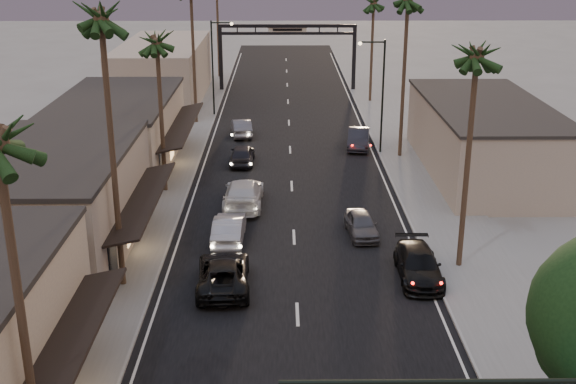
{
  "coord_description": "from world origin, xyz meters",
  "views": [
    {
      "loc": [
        -0.72,
        -10.33,
        16.44
      ],
      "look_at": [
        -0.34,
        28.78,
        2.5
      ],
      "focal_mm": 45.0,
      "sensor_mm": 36.0,
      "label": 1
    }
  ],
  "objects_px": {
    "palm_lb": "(100,10)",
    "oncoming_silver": "(229,229)",
    "streetlight_right": "(379,87)",
    "palm_lc": "(156,36)",
    "oncoming_pickup": "(223,273)",
    "arch": "(287,40)",
    "curbside_black": "(418,265)",
    "palm_ra": "(478,47)",
    "streetlight_left": "(215,60)"
  },
  "relations": [
    {
      "from": "streetlight_right",
      "to": "palm_lb",
      "type": "distance_m",
      "value": 28.89
    },
    {
      "from": "streetlight_left",
      "to": "palm_ra",
      "type": "height_order",
      "value": "palm_ra"
    },
    {
      "from": "palm_lb",
      "to": "palm_ra",
      "type": "xyz_separation_m",
      "value": [
        17.2,
        2.0,
        -1.94
      ]
    },
    {
      "from": "palm_lc",
      "to": "oncoming_pickup",
      "type": "relative_size",
      "value": 2.23
    },
    {
      "from": "palm_lc",
      "to": "streetlight_right",
      "type": "bearing_deg",
      "value": 30.11
    },
    {
      "from": "palm_lb",
      "to": "oncoming_silver",
      "type": "height_order",
      "value": "palm_lb"
    },
    {
      "from": "palm_lc",
      "to": "oncoming_pickup",
      "type": "bearing_deg",
      "value": -70.6
    },
    {
      "from": "palm_ra",
      "to": "oncoming_pickup",
      "type": "bearing_deg",
      "value": -169.58
    },
    {
      "from": "palm_ra",
      "to": "curbside_black",
      "type": "relative_size",
      "value": 2.58
    },
    {
      "from": "oncoming_silver",
      "to": "arch",
      "type": "bearing_deg",
      "value": -93.75
    },
    {
      "from": "oncoming_pickup",
      "to": "curbside_black",
      "type": "distance_m",
      "value": 9.83
    },
    {
      "from": "streetlight_right",
      "to": "curbside_black",
      "type": "distance_m",
      "value": 22.81
    },
    {
      "from": "streetlight_right",
      "to": "oncoming_pickup",
      "type": "xyz_separation_m",
      "value": [
        -10.5,
        -23.24,
        -4.57
      ]
    },
    {
      "from": "palm_lb",
      "to": "oncoming_silver",
      "type": "bearing_deg",
      "value": 47.92
    },
    {
      "from": "oncoming_pickup",
      "to": "palm_lb",
      "type": "bearing_deg",
      "value": -5.66
    },
    {
      "from": "oncoming_silver",
      "to": "curbside_black",
      "type": "distance_m",
      "value": 10.98
    },
    {
      "from": "arch",
      "to": "palm_lb",
      "type": "bearing_deg",
      "value": -100.16
    },
    {
      "from": "streetlight_right",
      "to": "palm_lc",
      "type": "height_order",
      "value": "palm_lc"
    },
    {
      "from": "streetlight_left",
      "to": "oncoming_silver",
      "type": "distance_m",
      "value": 31.07
    },
    {
      "from": "streetlight_right",
      "to": "palm_ra",
      "type": "distance_m",
      "value": 21.94
    },
    {
      "from": "arch",
      "to": "oncoming_silver",
      "type": "distance_m",
      "value": 42.99
    },
    {
      "from": "palm_lc",
      "to": "palm_ra",
      "type": "distance_m",
      "value": 20.99
    },
    {
      "from": "palm_ra",
      "to": "palm_lc",
      "type": "bearing_deg",
      "value": 145.1
    },
    {
      "from": "palm_ra",
      "to": "oncoming_pickup",
      "type": "distance_m",
      "value": 16.36
    },
    {
      "from": "streetlight_right",
      "to": "oncoming_silver",
      "type": "xyz_separation_m",
      "value": [
        -10.61,
        -17.57,
        -4.55
      ]
    },
    {
      "from": "oncoming_pickup",
      "to": "curbside_black",
      "type": "relative_size",
      "value": 1.07
    },
    {
      "from": "curbside_black",
      "to": "oncoming_pickup",
      "type": "bearing_deg",
      "value": -173.77
    },
    {
      "from": "arch",
      "to": "streetlight_right",
      "type": "height_order",
      "value": "streetlight_right"
    },
    {
      "from": "streetlight_left",
      "to": "palm_lb",
      "type": "xyz_separation_m",
      "value": [
        -1.68,
        -36.0,
        8.06
      ]
    },
    {
      "from": "streetlight_left",
      "to": "palm_lc",
      "type": "xyz_separation_m",
      "value": [
        -1.68,
        -22.0,
        5.14
      ]
    },
    {
      "from": "streetlight_right",
      "to": "palm_ra",
      "type": "height_order",
      "value": "palm_ra"
    },
    {
      "from": "oncoming_pickup",
      "to": "arch",
      "type": "bearing_deg",
      "value": -97.17
    },
    {
      "from": "oncoming_pickup",
      "to": "streetlight_left",
      "type": "bearing_deg",
      "value": -87.66
    },
    {
      "from": "palm_ra",
      "to": "curbside_black",
      "type": "xyz_separation_m",
      "value": [
        -2.4,
        -1.33,
        -10.7
      ]
    },
    {
      "from": "arch",
      "to": "palm_ra",
      "type": "xyz_separation_m",
      "value": [
        8.6,
        -46.0,
        5.91
      ]
    },
    {
      "from": "palm_lb",
      "to": "streetlight_left",
      "type": "bearing_deg",
      "value": 87.33
    },
    {
      "from": "arch",
      "to": "streetlight_left",
      "type": "relative_size",
      "value": 1.69
    },
    {
      "from": "arch",
      "to": "oncoming_silver",
      "type": "height_order",
      "value": "arch"
    },
    {
      "from": "streetlight_left",
      "to": "streetlight_right",
      "type": "bearing_deg",
      "value": -43.21
    },
    {
      "from": "palm_lb",
      "to": "palm_ra",
      "type": "relative_size",
      "value": 1.15
    },
    {
      "from": "arch",
      "to": "oncoming_pickup",
      "type": "xyz_separation_m",
      "value": [
        -3.58,
        -48.24,
        -4.77
      ]
    },
    {
      "from": "arch",
      "to": "streetlight_right",
      "type": "bearing_deg",
      "value": -74.53
    },
    {
      "from": "streetlight_right",
      "to": "palm_lc",
      "type": "bearing_deg",
      "value": -149.89
    },
    {
      "from": "curbside_black",
      "to": "oncoming_silver",
      "type": "bearing_deg",
      "value": 155.21
    },
    {
      "from": "oncoming_silver",
      "to": "streetlight_right",
      "type": "bearing_deg",
      "value": -119.93
    },
    {
      "from": "arch",
      "to": "palm_ra",
      "type": "distance_m",
      "value": 47.17
    },
    {
      "from": "oncoming_silver",
      "to": "curbside_black",
      "type": "xyz_separation_m",
      "value": [
        9.89,
        -4.77,
        -0.04
      ]
    },
    {
      "from": "streetlight_right",
      "to": "streetlight_left",
      "type": "xyz_separation_m",
      "value": [
        -13.84,
        13.0,
        0.0
      ]
    },
    {
      "from": "palm_ra",
      "to": "oncoming_silver",
      "type": "bearing_deg",
      "value": 164.4
    },
    {
      "from": "streetlight_left",
      "to": "oncoming_silver",
      "type": "height_order",
      "value": "streetlight_left"
    }
  ]
}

